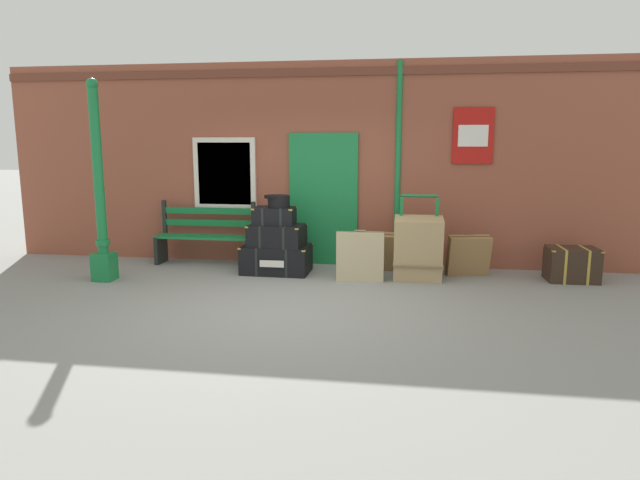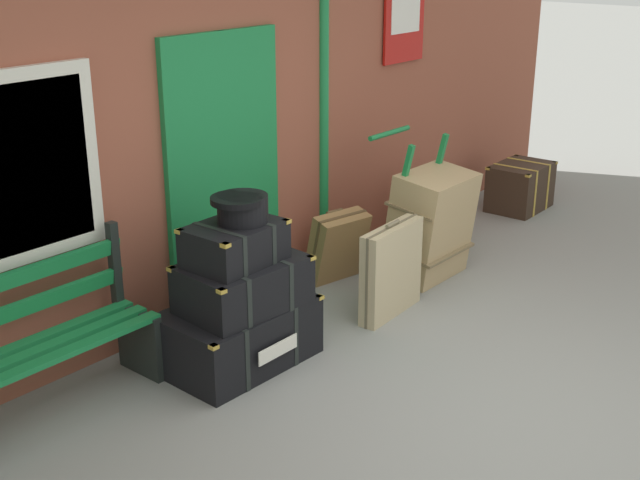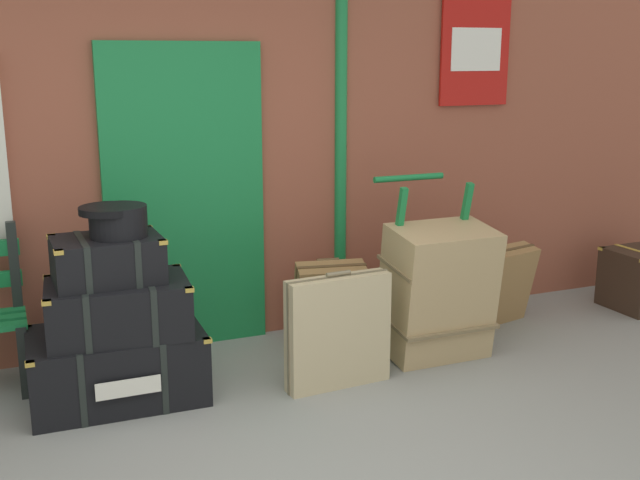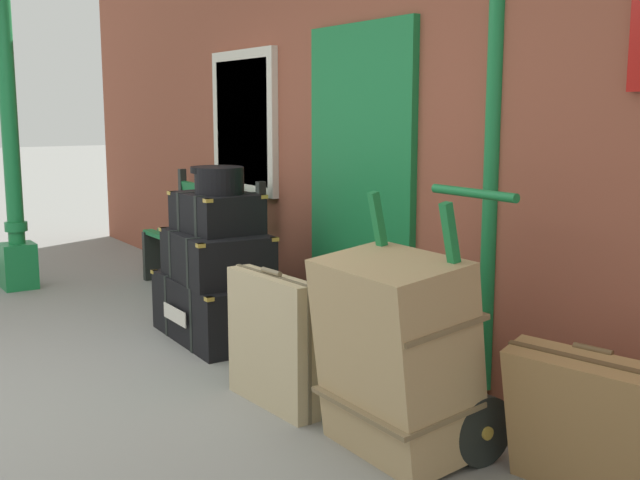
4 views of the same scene
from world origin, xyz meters
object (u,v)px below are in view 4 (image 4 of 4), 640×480
at_px(platform_bench, 204,242).
at_px(round_hatbox, 219,178).
at_px(large_brown_trunk, 396,355).
at_px(porters_trolley, 425,388).
at_px(suitcase_oxblood, 272,341).
at_px(steamer_trunk_base, 222,307).
at_px(suitcase_charcoal, 409,340).
at_px(steamer_trunk_middle, 217,256).
at_px(lamp_post, 12,168).
at_px(suitcase_beige, 584,425).
at_px(steamer_trunk_top, 217,212).

distance_m(platform_bench, round_hatbox, 1.55).
bearing_deg(round_hatbox, large_brown_trunk, -3.49).
distance_m(porters_trolley, suitcase_oxblood, 0.89).
bearing_deg(steamer_trunk_base, suitcase_charcoal, 14.26).
distance_m(steamer_trunk_base, steamer_trunk_middle, 0.37).
bearing_deg(lamp_post, platform_bench, 50.74).
relative_size(steamer_trunk_base, round_hatbox, 2.70).
height_order(platform_bench, suitcase_beige, platform_bench).
bearing_deg(steamer_trunk_top, round_hatbox, -8.59).
bearing_deg(porters_trolley, steamer_trunk_base, -179.31).
bearing_deg(suitcase_beige, lamp_post, -168.38).
distance_m(steamer_trunk_middle, suitcase_beige, 2.85).
height_order(large_brown_trunk, suitcase_charcoal, large_brown_trunk).
relative_size(steamer_trunk_top, round_hatbox, 1.64).
relative_size(lamp_post, steamer_trunk_base, 2.74).
xyz_separation_m(platform_bench, porters_trolley, (3.38, -0.43, -0.17)).
bearing_deg(porters_trolley, steamer_trunk_middle, -178.22).
height_order(lamp_post, large_brown_trunk, lamp_post).
bearing_deg(steamer_trunk_middle, steamer_trunk_base, 118.69).
distance_m(large_brown_trunk, suitcase_oxblood, 0.84).
bearing_deg(round_hatbox, steamer_trunk_middle, -148.63).
bearing_deg(steamer_trunk_top, large_brown_trunk, -3.65).
xyz_separation_m(platform_bench, steamer_trunk_base, (1.27, -0.45, -0.23)).
bearing_deg(steamer_trunk_middle, platform_bench, 159.15).
distance_m(lamp_post, large_brown_trunk, 4.53).
distance_m(steamer_trunk_base, suitcase_oxblood, 1.34).
bearing_deg(lamp_post, suitcase_oxblood, 8.00).
distance_m(steamer_trunk_base, suitcase_charcoal, 1.60).
bearing_deg(large_brown_trunk, lamp_post, -171.17).
distance_m(round_hatbox, suitcase_oxblood, 1.49).
xyz_separation_m(steamer_trunk_top, large_brown_trunk, (2.13, -0.14, -0.41)).
relative_size(steamer_trunk_base, large_brown_trunk, 1.11).
bearing_deg(steamer_trunk_middle, suitcase_beige, 5.36).
relative_size(lamp_post, steamer_trunk_middle, 3.31).
bearing_deg(steamer_trunk_base, steamer_trunk_middle, -61.31).
height_order(round_hatbox, suitcase_charcoal, round_hatbox).
bearing_deg(porters_trolley, platform_bench, 172.78).
bearing_deg(lamp_post, suitcase_beige, 11.62).
bearing_deg(steamer_trunk_middle, porters_trolley, 1.78).
xyz_separation_m(lamp_post, suitcase_oxblood, (3.62, 0.51, -0.71)).
xyz_separation_m(lamp_post, porters_trolley, (4.44, 0.86, -0.79)).
relative_size(suitcase_beige, suitcase_oxblood, 0.90).
relative_size(round_hatbox, suitcase_beige, 0.57).
bearing_deg(platform_bench, suitcase_beige, -3.16).
bearing_deg(suitcase_beige, steamer_trunk_middle, -174.64).
distance_m(porters_trolley, suitcase_charcoal, 0.67).
bearing_deg(suitcase_beige, round_hatbox, -174.90).
distance_m(platform_bench, steamer_trunk_base, 1.37).
bearing_deg(lamp_post, porters_trolley, 11.03).
bearing_deg(suitcase_beige, large_brown_trunk, -153.14).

